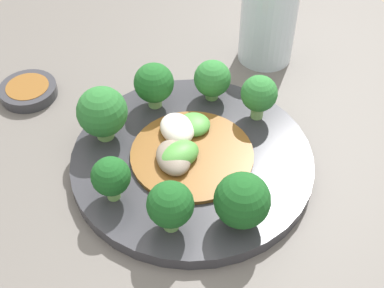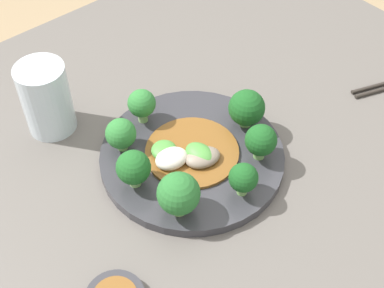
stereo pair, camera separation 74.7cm
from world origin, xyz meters
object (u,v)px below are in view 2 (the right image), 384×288
object	(u,v)px
drinking_glass	(46,99)
broccoli_southeast	(261,141)
plate	(192,156)
broccoli_south	(243,178)
broccoli_southwest	(179,194)
broccoli_northwest	(121,134)
broccoli_east	(247,108)
stirfry_center	(189,154)
broccoli_west	(133,168)
broccoli_north	(142,104)

from	to	relation	value
drinking_glass	broccoli_southeast	bearing A→B (deg)	-54.59
plate	broccoli_south	world-z (taller)	broccoli_south
broccoli_southwest	broccoli_northwest	size ratio (longest dim) A/B	1.27
broccoli_northwest	broccoli_east	bearing A→B (deg)	-25.52
broccoli_southwest	drinking_glass	world-z (taller)	drinking_glass
broccoli_east	stirfry_center	xyz separation A→B (m)	(-0.12, 0.00, -0.03)
broccoli_east	broccoli_southwest	bearing A→B (deg)	-161.88
stirfry_center	drinking_glass	bearing A→B (deg)	118.69
broccoli_northwest	broccoli_southeast	xyz separation A→B (m)	(0.15, -0.15, 0.00)
broccoli_southwest	broccoli_east	size ratio (longest dim) A/B	1.08
broccoli_south	broccoli_east	bearing A→B (deg)	43.60
broccoli_west	drinking_glass	bearing A→B (deg)	96.81
plate	broccoli_east	world-z (taller)	broccoli_east
broccoli_west	broccoli_east	xyz separation A→B (m)	(0.21, -0.02, -0.00)
broccoli_northwest	drinking_glass	world-z (taller)	drinking_glass
broccoli_northwest	broccoli_west	distance (m)	0.07
broccoli_southeast	stirfry_center	distance (m)	0.11
stirfry_center	drinking_glass	world-z (taller)	drinking_glass
plate	broccoli_east	size ratio (longest dim) A/B	4.41
plate	broccoli_southeast	distance (m)	0.11
broccoli_south	broccoli_north	size ratio (longest dim) A/B	0.91
broccoli_south	broccoli_northwest	bearing A→B (deg)	113.56
plate	broccoli_south	distance (m)	0.11
broccoli_northwest	drinking_glass	xyz separation A→B (m)	(-0.05, 0.13, 0.01)
broccoli_south	broccoli_east	distance (m)	0.14
stirfry_center	broccoli_east	bearing A→B (deg)	-2.04
plate	broccoli_northwest	bearing A→B (deg)	133.62
broccoli_north	broccoli_east	bearing A→B (deg)	-43.43
plate	drinking_glass	xyz separation A→B (m)	(-0.12, 0.20, 0.05)
stirfry_center	broccoli_southeast	bearing A→B (deg)	-39.44
broccoli_north	stirfry_center	size ratio (longest dim) A/B	0.42
broccoli_southeast	stirfry_center	bearing A→B (deg)	140.56
broccoli_southeast	drinking_glass	bearing A→B (deg)	125.41
plate	broccoli_southwest	bearing A→B (deg)	-140.14
broccoli_southwest	broccoli_north	xyz separation A→B (m)	(0.07, 0.17, -0.00)
plate	broccoli_south	bearing A→B (deg)	-87.23
broccoli_southeast	drinking_glass	size ratio (longest dim) A/B	0.50
broccoli_southwest	drinking_glass	distance (m)	0.28
drinking_glass	broccoli_southwest	bearing A→B (deg)	-81.58
broccoli_west	broccoli_east	bearing A→B (deg)	-4.61
plate	drinking_glass	bearing A→B (deg)	121.26
broccoli_southwest	stirfry_center	bearing A→B (deg)	41.89
broccoli_south	broccoli_north	world-z (taller)	broccoli_north
broccoli_northwest	broccoli_east	world-z (taller)	broccoli_east
broccoli_north	broccoli_east	distance (m)	0.16
broccoli_southwest	broccoli_north	distance (m)	0.19
plate	broccoli_northwest	size ratio (longest dim) A/B	5.15
broccoli_southwest	drinking_glass	size ratio (longest dim) A/B	0.58
broccoli_south	stirfry_center	world-z (taller)	broccoli_south
drinking_glass	broccoli_west	bearing A→B (deg)	-83.19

